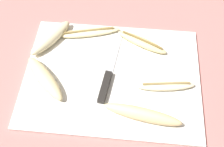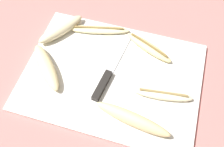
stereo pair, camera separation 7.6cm
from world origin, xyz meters
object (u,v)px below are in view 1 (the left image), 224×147
banana_mellow_near (142,114)px  banana_cream_curved (51,38)px  knife (107,79)px  banana_soft_right (89,32)px  banana_spotted_left (142,42)px  banana_bright_far (166,85)px  banana_ripe_center (45,78)px

banana_mellow_near → banana_cream_curved: banana_mellow_near is taller
knife → banana_mellow_near: size_ratio=1.17×
banana_mellow_near → banana_soft_right: bearing=123.5°
banana_spotted_left → banana_cream_curved: (-0.28, -0.01, 0.01)m
banana_mellow_near → banana_spotted_left: bearing=92.1°
knife → banana_bright_far: (0.17, -0.01, 0.00)m
banana_bright_far → banana_soft_right: bearing=144.3°
banana_bright_far → banana_mellow_near: 0.12m
banana_mellow_near → banana_ripe_center: bearing=162.9°
knife → banana_soft_right: (-0.08, 0.17, 0.00)m
banana_bright_far → banana_ripe_center: bearing=-178.2°
banana_ripe_center → banana_soft_right: size_ratio=0.78×
banana_spotted_left → knife: bearing=-123.9°
banana_bright_far → banana_spotted_left: 0.16m
banana_spotted_left → banana_ripe_center: banana_ripe_center is taller
banana_mellow_near → banana_ripe_center: (-0.28, 0.09, -0.00)m
banana_bright_far → banana_mellow_near: bearing=-123.3°
knife → banana_bright_far: bearing=5.3°
knife → banana_cream_curved: 0.23m
banana_cream_curved → banana_spotted_left: bearing=2.8°
banana_bright_far → banana_ripe_center: (-0.34, -0.01, 0.01)m
knife → banana_ripe_center: 0.18m
knife → banana_cream_curved: size_ratio=1.54×
banana_cream_curved → banana_soft_right: size_ratio=0.80×
banana_cream_curved → banana_soft_right: banana_cream_curved is taller
knife → banana_bright_far: banana_bright_far is taller
banana_spotted_left → banana_ripe_center: size_ratio=1.06×
banana_ripe_center → banana_soft_right: 0.21m
banana_bright_far → knife: bearing=177.5°
banana_spotted_left → banana_cream_curved: size_ratio=1.03×
banana_ripe_center → banana_soft_right: bearing=61.4°
banana_soft_right → banana_cream_curved: bearing=-160.8°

